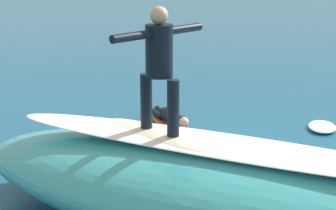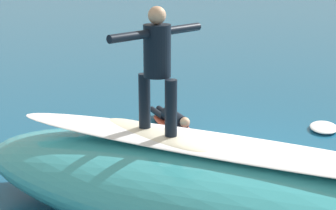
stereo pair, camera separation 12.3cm
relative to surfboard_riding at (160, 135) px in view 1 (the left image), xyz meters
name	(u,v)px [view 1 (the left image)]	position (x,y,z in m)	size (l,w,h in m)	color
ground_plane	(231,165)	(-0.36, -2.29, -1.22)	(120.00, 120.00, 0.00)	#145175
wave_crest	(230,192)	(-1.03, 0.05, -0.63)	(7.74, 2.74, 1.17)	teal
wave_foam_lip	(231,147)	(-1.03, 0.05, -0.01)	(6.58, 0.96, 0.08)	white
surfboard_riding	(160,135)	(0.00, 0.00, 0.00)	(2.08, 0.55, 0.10)	#EAE5C6
surfer_riding	(159,60)	(0.00, 0.00, 1.03)	(0.67, 1.53, 1.68)	black
surfboard_paddling	(173,127)	(1.35, -3.78, -1.18)	(2.01, 0.51, 0.08)	#E0563D
surfer_paddling	(171,117)	(1.44, -3.86, -1.01)	(1.37, 1.30, 0.31)	black
foam_patch_near	(322,127)	(-1.54, -4.95, -1.17)	(0.87, 0.57, 0.11)	white
foam_patch_mid	(304,153)	(-1.47, -3.19, -1.15)	(0.60, 0.46, 0.15)	white
foam_patch_far	(63,167)	(2.24, -0.95, -1.17)	(0.88, 0.60, 0.09)	white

